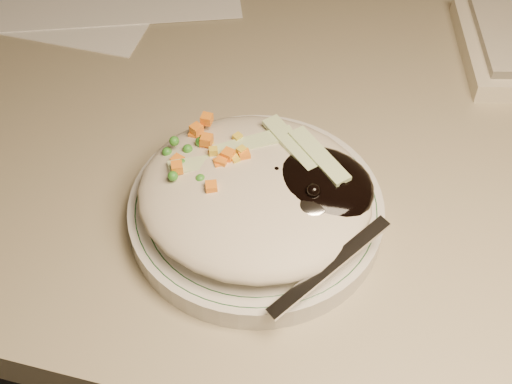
# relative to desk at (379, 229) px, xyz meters

# --- Properties ---
(desk) EXTENTS (1.40, 0.70, 0.74)m
(desk) POSITION_rel_desk_xyz_m (0.00, 0.00, 0.00)
(desk) COLOR gray
(desk) RESTS_ON ground
(plate) EXTENTS (0.21, 0.21, 0.02)m
(plate) POSITION_rel_desk_xyz_m (-0.11, -0.18, 0.21)
(plate) COLOR silver
(plate) RESTS_ON desk
(plate_rim) EXTENTS (0.20, 0.20, 0.00)m
(plate_rim) POSITION_rel_desk_xyz_m (-0.11, -0.18, 0.22)
(plate_rim) COLOR #144723
(plate_rim) RESTS_ON plate
(meal) EXTENTS (0.21, 0.19, 0.05)m
(meal) POSITION_rel_desk_xyz_m (-0.10, -0.18, 0.24)
(meal) COLOR #BAAF97
(meal) RESTS_ON plate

